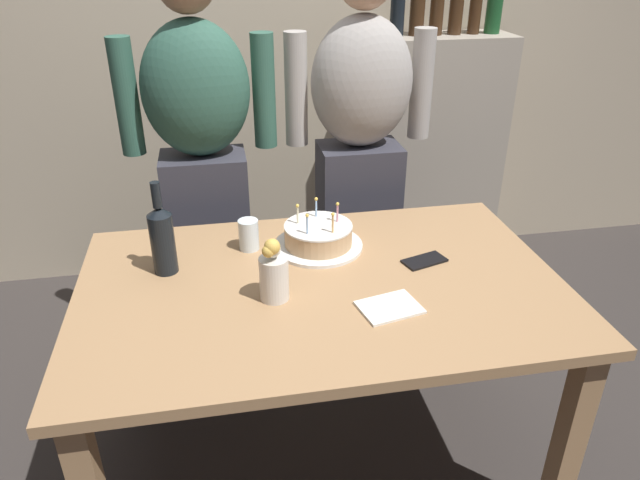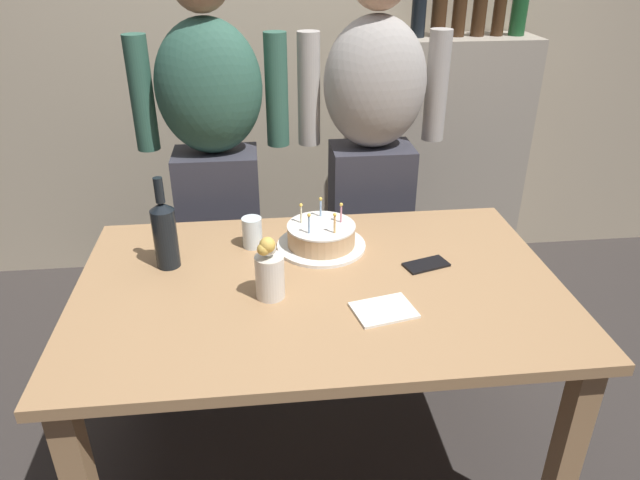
% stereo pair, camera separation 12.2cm
% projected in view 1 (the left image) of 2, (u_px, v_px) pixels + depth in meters
% --- Properties ---
extents(ground_plane, '(10.00, 10.00, 0.00)m').
position_uv_depth(ground_plane, '(321.00, 452.00, 2.17)').
color(ground_plane, '#332D2B').
extents(back_wall, '(5.20, 0.10, 2.60)m').
position_uv_depth(back_wall, '(264.00, 25.00, 2.91)').
color(back_wall, tan).
rests_on(back_wall, ground_plane).
extents(dining_table, '(1.50, 0.96, 0.74)m').
position_uv_depth(dining_table, '(321.00, 308.00, 1.87)').
color(dining_table, '#A37A51').
rests_on(dining_table, ground_plane).
extents(birthday_cake, '(0.31, 0.31, 0.16)m').
position_uv_depth(birthday_cake, '(318.00, 237.00, 2.01)').
color(birthday_cake, white).
rests_on(birthday_cake, dining_table).
extents(water_glass_near, '(0.07, 0.07, 0.11)m').
position_uv_depth(water_glass_near, '(249.00, 235.00, 1.99)').
color(water_glass_near, silver).
rests_on(water_glass_near, dining_table).
extents(wine_bottle, '(0.08, 0.08, 0.31)m').
position_uv_depth(wine_bottle, '(162.00, 238.00, 1.83)').
color(wine_bottle, black).
rests_on(wine_bottle, dining_table).
extents(cell_phone, '(0.16, 0.11, 0.01)m').
position_uv_depth(cell_phone, '(424.00, 261.00, 1.93)').
color(cell_phone, black).
rests_on(cell_phone, dining_table).
extents(napkin_stack, '(0.20, 0.16, 0.01)m').
position_uv_depth(napkin_stack, '(390.00, 307.00, 1.69)').
color(napkin_stack, white).
rests_on(napkin_stack, dining_table).
extents(flower_vase, '(0.09, 0.09, 0.21)m').
position_uv_depth(flower_vase, '(274.00, 273.00, 1.70)').
color(flower_vase, silver).
rests_on(flower_vase, dining_table).
extents(person_man_bearded, '(0.61, 0.27, 1.66)m').
position_uv_depth(person_man_bearded, '(203.00, 166.00, 2.36)').
color(person_man_bearded, '#33333D').
rests_on(person_man_bearded, ground_plane).
extents(person_woman_cardigan, '(0.61, 0.27, 1.66)m').
position_uv_depth(person_woman_cardigan, '(360.00, 156.00, 2.46)').
color(person_woman_cardigan, '#33333D').
rests_on(person_woman_cardigan, ground_plane).
extents(shelf_cabinet, '(0.70, 0.30, 1.55)m').
position_uv_depth(shelf_cabinet, '(433.00, 153.00, 3.16)').
color(shelf_cabinet, '#9E9384').
rests_on(shelf_cabinet, ground_plane).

